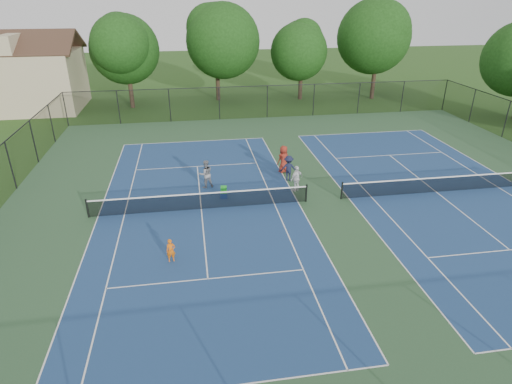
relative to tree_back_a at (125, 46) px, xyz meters
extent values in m
plane|color=#234716|center=(13.00, -24.00, -6.04)|extent=(140.00, 140.00, 0.00)
cube|color=#2C4F30|center=(13.00, -24.00, -6.03)|extent=(36.00, 36.00, 0.01)
cube|color=navy|center=(6.00, -24.00, -6.03)|extent=(10.97, 23.77, 0.00)
cube|color=white|center=(6.00, -12.11, -6.02)|extent=(10.97, 0.06, 0.00)
cube|color=white|center=(0.52, -24.00, -6.02)|extent=(0.06, 23.77, 0.00)
cube|color=white|center=(11.48, -24.00, -6.02)|extent=(0.06, 23.77, 0.00)
cube|color=white|center=(1.88, -24.00, -6.02)|extent=(0.06, 23.77, 0.00)
cube|color=white|center=(10.12, -24.00, -6.02)|extent=(0.06, 23.77, 0.00)
cube|color=white|center=(6.00, -17.60, -6.02)|extent=(8.23, 0.06, 0.00)
cube|color=white|center=(6.00, -30.40, -6.02)|extent=(8.23, 0.06, 0.00)
cube|color=white|center=(6.00, -24.00, -6.02)|extent=(0.06, 12.80, 0.00)
cylinder|color=black|center=(0.05, -24.00, -5.50)|extent=(0.10, 0.10, 1.07)
cylinder|color=black|center=(11.95, -24.00, -5.50)|extent=(0.10, 0.10, 1.07)
cube|color=black|center=(6.00, -24.00, -5.57)|extent=(11.90, 0.01, 0.90)
cube|color=white|center=(6.00, -24.00, -5.09)|extent=(11.90, 0.04, 0.07)
cube|color=navy|center=(20.00, -24.00, -6.03)|extent=(10.97, 23.77, 0.00)
cube|color=white|center=(20.00, -12.11, -6.02)|extent=(10.97, 0.06, 0.00)
cube|color=white|center=(14.52, -24.00, -6.02)|extent=(0.06, 23.77, 0.00)
cube|color=white|center=(15.88, -24.00, -6.02)|extent=(0.06, 23.77, 0.00)
cube|color=white|center=(24.12, -24.00, -6.02)|extent=(0.06, 23.77, 0.00)
cube|color=white|center=(20.00, -17.60, -6.02)|extent=(8.23, 0.06, 0.00)
cube|color=white|center=(20.00, -30.40, -6.02)|extent=(8.23, 0.06, 0.00)
cube|color=white|center=(20.00, -24.00, -6.02)|extent=(0.06, 12.80, 0.00)
cylinder|color=black|center=(14.05, -24.00, -5.50)|extent=(0.10, 0.10, 1.07)
cube|color=black|center=(20.00, -24.00, -5.57)|extent=(11.90, 0.01, 0.90)
cube|color=white|center=(20.00, -24.00, -5.09)|extent=(11.90, 0.04, 0.07)
cylinder|color=black|center=(-5.00, -6.00, -4.54)|extent=(0.08, 0.08, 3.00)
cylinder|color=black|center=(-0.50, -6.00, -4.54)|extent=(0.08, 0.08, 3.00)
cylinder|color=black|center=(4.00, -6.00, -4.54)|extent=(0.08, 0.08, 3.00)
cylinder|color=black|center=(8.50, -6.00, -4.54)|extent=(0.08, 0.08, 3.00)
cylinder|color=black|center=(13.00, -6.00, -4.54)|extent=(0.08, 0.08, 3.00)
cylinder|color=black|center=(17.50, -6.00, -4.54)|extent=(0.08, 0.08, 3.00)
cylinder|color=black|center=(22.00, -6.00, -4.54)|extent=(0.08, 0.08, 3.00)
cylinder|color=black|center=(26.50, -6.00, -4.54)|extent=(0.08, 0.08, 3.00)
cylinder|color=black|center=(31.00, -6.00, -4.54)|extent=(0.08, 0.08, 3.00)
cylinder|color=black|center=(-5.00, -19.50, -4.54)|extent=(0.08, 0.08, 3.00)
cylinder|color=black|center=(31.00, -15.00, -4.54)|extent=(0.08, 0.08, 3.00)
cylinder|color=black|center=(-5.00, -15.00, -4.54)|extent=(0.08, 0.08, 3.00)
cylinder|color=black|center=(31.00, -10.50, -4.54)|extent=(0.08, 0.08, 3.00)
cylinder|color=black|center=(-5.00, -10.50, -4.54)|extent=(0.08, 0.08, 3.00)
cube|color=black|center=(13.00, -6.00, -4.54)|extent=(36.00, 0.01, 3.00)
cube|color=black|center=(13.00, -6.00, -3.04)|extent=(36.00, 0.05, 0.05)
cylinder|color=#2D2116|center=(0.00, 0.00, -4.15)|extent=(0.44, 0.44, 3.78)
sphere|color=#15380F|center=(0.00, 0.00, -0.39)|extent=(6.80, 6.80, 6.80)
sphere|color=#15380F|center=(0.00, 0.00, 0.28)|extent=(5.58, 5.58, 5.58)
sphere|color=#15380F|center=(0.00, 0.00, 0.94)|extent=(4.35, 4.35, 4.35)
cylinder|color=#2D2116|center=(9.00, 2.00, -3.97)|extent=(0.44, 0.44, 4.14)
sphere|color=#15380F|center=(9.00, 2.00, 0.19)|extent=(7.60, 7.60, 7.60)
sphere|color=#15380F|center=(9.00, 2.00, 0.82)|extent=(6.23, 6.23, 6.23)
sphere|color=#15380F|center=(9.00, 2.00, 1.44)|extent=(4.86, 4.86, 4.86)
cylinder|color=#2D2116|center=(18.00, 1.00, -4.33)|extent=(0.44, 0.44, 3.42)
sphere|color=#15380F|center=(18.00, 1.00, -0.97)|extent=(6.00, 6.00, 6.00)
sphere|color=#15380F|center=(18.00, 1.00, -0.27)|extent=(4.92, 4.92, 4.92)
sphere|color=#15380F|center=(18.00, 1.00, 0.44)|extent=(3.84, 3.84, 3.84)
cylinder|color=#2D2116|center=(26.00, 0.00, -3.88)|extent=(0.44, 0.44, 4.32)
sphere|color=#15380F|center=(26.00, 0.00, 0.43)|extent=(7.80, 7.80, 7.80)
sphere|color=#15380F|center=(26.00, 0.00, 1.04)|extent=(6.40, 6.40, 6.40)
sphere|color=#15380F|center=(26.00, 0.00, 1.65)|extent=(4.99, 4.99, 4.99)
cube|color=tan|center=(-10.00, 1.00, -3.24)|extent=(10.00, 8.00, 5.60)
cube|color=tan|center=(-10.00, 1.00, 0.44)|extent=(1.20, 8.00, 1.76)
cube|color=#422B1E|center=(-10.00, -1.00, 0.54)|extent=(10.80, 4.10, 2.15)
cube|color=#422B1E|center=(-10.00, 3.00, 0.54)|extent=(10.80, 4.10, 2.15)
imported|color=orange|center=(4.49, -28.82, -5.49)|extent=(0.44, 0.32, 1.10)
imported|color=gray|center=(6.44, -21.10, -5.16)|extent=(0.99, 0.86, 1.75)
imported|color=silver|center=(11.75, -22.48, -5.23)|extent=(1.01, 0.83, 1.61)
imported|color=#181D36|center=(11.64, -20.86, -5.21)|extent=(1.17, 0.82, 1.65)
imported|color=maroon|center=(11.61, -19.48, -5.13)|extent=(1.06, 0.92, 1.82)
cube|color=navy|center=(7.37, -22.79, -5.87)|extent=(0.43, 0.33, 0.33)
cube|color=green|center=(7.37, -22.79, -5.50)|extent=(0.38, 0.32, 0.42)
camera|label=1|loc=(5.69, -45.14, 4.87)|focal=30.00mm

